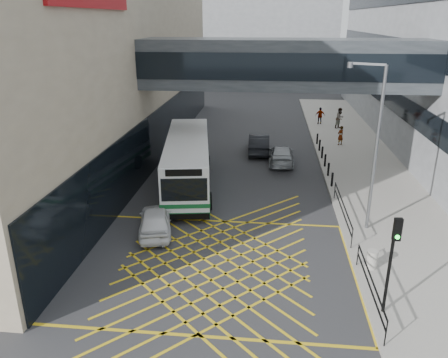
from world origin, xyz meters
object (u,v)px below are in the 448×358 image
(pedestrian_a, at_px, (340,136))
(car_white, at_px, (155,220))
(bus, at_px, (188,161))
(pedestrian_c, at_px, (320,116))
(car_dark, at_px, (259,143))
(car_silver, at_px, (281,154))
(street_lamp, at_px, (373,139))
(pedestrian_b, at_px, (340,118))
(litter_bin, at_px, (372,259))
(traffic_light, at_px, (393,252))

(pedestrian_a, bearing_deg, car_white, 19.42)
(bus, relative_size, pedestrian_c, 6.99)
(car_dark, height_order, car_silver, car_dark)
(car_white, distance_m, street_lamp, 11.33)
(car_dark, height_order, pedestrian_b, pedestrian_b)
(street_lamp, relative_size, pedestrian_a, 5.06)
(pedestrian_a, bearing_deg, street_lamp, 49.69)
(car_white, xyz_separation_m, pedestrian_c, (10.57, 24.75, 0.31))
(car_dark, distance_m, pedestrian_b, 11.33)
(car_white, bearing_deg, litter_bin, 152.65)
(car_white, xyz_separation_m, pedestrian_a, (11.49, 17.03, 0.28))
(litter_bin, height_order, pedestrian_b, pedestrian_b)
(pedestrian_a, height_order, pedestrian_b, pedestrian_b)
(pedestrian_a, relative_size, pedestrian_c, 0.96)
(car_silver, bearing_deg, pedestrian_a, -134.22)
(car_white, distance_m, litter_bin, 10.39)
(traffic_light, distance_m, pedestrian_a, 22.81)
(car_silver, relative_size, litter_bin, 5.53)
(litter_bin, bearing_deg, car_white, 165.71)
(car_dark, height_order, street_lamp, street_lamp)
(car_dark, xyz_separation_m, litter_bin, (5.33, -17.19, -0.19))
(traffic_light, bearing_deg, street_lamp, 81.95)
(litter_bin, xyz_separation_m, pedestrian_c, (0.50, 27.32, 0.43))
(bus, height_order, car_white, bus)
(bus, height_order, car_dark, bus)
(car_white, xyz_separation_m, street_lamp, (10.46, 1.39, 4.11))
(bus, bearing_deg, traffic_light, -61.30)
(car_silver, relative_size, pedestrian_b, 2.29)
(car_silver, height_order, traffic_light, traffic_light)
(car_dark, distance_m, pedestrian_a, 7.16)
(car_silver, xyz_separation_m, litter_bin, (3.57, -14.56, -0.13))
(car_dark, xyz_separation_m, pedestrian_a, (6.74, 2.40, 0.20))
(bus, distance_m, car_dark, 9.13)
(car_white, relative_size, pedestrian_c, 2.57)
(car_white, xyz_separation_m, traffic_light, (9.89, -5.67, 1.97))
(bus, xyz_separation_m, litter_bin, (9.62, -9.18, -1.14))
(car_white, xyz_separation_m, pedestrian_b, (12.27, 23.09, 0.46))
(street_lamp, bearing_deg, car_white, -147.98)
(bus, bearing_deg, litter_bin, -52.51)
(street_lamp, height_order, pedestrian_b, street_lamp)
(pedestrian_a, xyz_separation_m, pedestrian_c, (-0.92, 7.73, 0.03))
(car_white, bearing_deg, pedestrian_b, -131.04)
(car_silver, height_order, pedestrian_a, pedestrian_a)
(car_silver, bearing_deg, car_dark, -55.79)
(car_white, relative_size, litter_bin, 5.28)
(pedestrian_b, relative_size, pedestrian_c, 1.18)
(car_silver, distance_m, pedestrian_a, 7.09)
(car_silver, distance_m, pedestrian_c, 13.40)
(traffic_light, bearing_deg, litter_bin, 83.28)
(street_lamp, xyz_separation_m, litter_bin, (-0.39, -3.95, -4.22))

